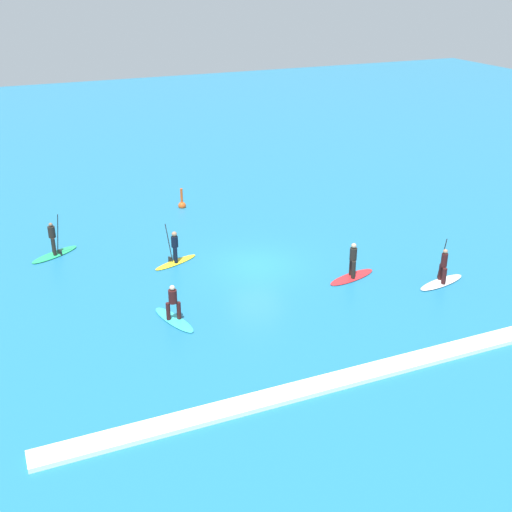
% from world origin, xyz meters
% --- Properties ---
extents(ground_plane, '(120.00, 120.00, 0.00)m').
position_xyz_m(ground_plane, '(0.00, 0.00, 0.00)').
color(ground_plane, '#1E6B93').
rests_on(ground_plane, ground).
extents(surfer_on_yellow_board, '(2.60, 1.55, 2.06)m').
position_xyz_m(surfer_on_yellow_board, '(-3.64, 1.84, 0.54)').
color(surfer_on_yellow_board, yellow).
rests_on(surfer_on_yellow_board, ground_plane).
extents(surfer_on_teal_board, '(1.42, 2.79, 1.67)m').
position_xyz_m(surfer_on_teal_board, '(-5.38, -3.77, 0.45)').
color(surfer_on_teal_board, '#33C6CC').
rests_on(surfer_on_teal_board, ground_plane).
extents(surfer_on_red_board, '(2.88, 1.49, 1.80)m').
position_xyz_m(surfer_on_red_board, '(3.68, -3.13, 0.50)').
color(surfer_on_red_board, red).
rests_on(surfer_on_red_board, ground_plane).
extents(surfer_on_green_board, '(2.77, 2.07, 2.33)m').
position_xyz_m(surfer_on_green_board, '(-9.12, 5.22, 0.47)').
color(surfer_on_green_board, '#23B266').
rests_on(surfer_on_green_board, ground_plane).
extents(surfer_on_white_board, '(2.87, 1.29, 2.21)m').
position_xyz_m(surfer_on_white_board, '(7.27, -5.31, 0.38)').
color(surfer_on_white_board, white).
rests_on(surfer_on_white_board, ground_plane).
extents(marker_buoy, '(0.48, 0.48, 1.35)m').
position_xyz_m(marker_buoy, '(-0.90, 9.59, 0.22)').
color(marker_buoy, '#E55119').
rests_on(marker_buoy, ground_plane).
extents(wave_crest, '(23.92, 0.90, 0.18)m').
position_xyz_m(wave_crest, '(0.00, -10.41, 0.09)').
color(wave_crest, white).
rests_on(wave_crest, ground_plane).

